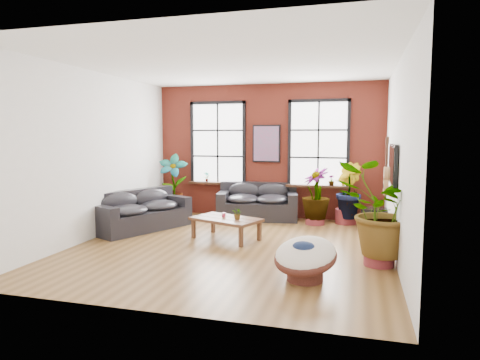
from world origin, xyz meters
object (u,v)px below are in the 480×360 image
object	(u,v)px
sofa_back	(258,203)
sofa_left	(140,212)
coffee_table	(226,220)
papasan_chair	(305,257)

from	to	relation	value
sofa_back	sofa_left	size ratio (longest dim) A/B	0.88
coffee_table	papasan_chair	world-z (taller)	papasan_chair
coffee_table	sofa_left	bearing A→B (deg)	-169.38
sofa_left	papasan_chair	xyz separation A→B (m)	(4.11, -2.52, -0.04)
sofa_back	coffee_table	world-z (taller)	sofa_back
sofa_left	coffee_table	bearing A→B (deg)	-75.31
sofa_back	coffee_table	xyz separation A→B (m)	(-0.14, -2.34, -0.02)
sofa_back	sofa_left	world-z (taller)	sofa_back
coffee_table	sofa_back	bearing A→B (deg)	107.46
sofa_left	coffee_table	size ratio (longest dim) A/B	1.54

